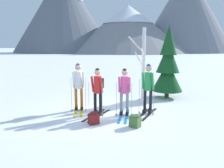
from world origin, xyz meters
The scene contains 10 objects.
ground_plane centered at (0.00, 0.00, 0.00)m, with size 400.00×400.00×0.00m, color white.
skier_in_white centered at (-1.09, 0.38, 1.06)m, with size 0.61×1.78×1.85m.
skier_in_red centered at (-0.28, -0.25, 0.98)m, with size 0.93×1.63×1.73m.
skier_in_pink centered at (0.68, -0.22, 0.96)m, with size 0.61×1.78×1.72m.
skier_in_green centered at (1.55, -0.04, 1.05)m, with size 0.99×1.67×1.87m.
pine_tree_near centered at (2.84, 2.66, 1.60)m, with size 1.45×1.45×3.50m.
birch_tree_tall centered at (1.50, 1.30, 1.68)m, with size 0.75×1.27×3.25m.
backpack_on_snow_front centered at (-0.35, -1.24, 0.19)m, with size 0.40×0.37×0.38m.
backpack_on_snow_beside centered at (0.98, -1.49, 0.19)m, with size 0.40×0.38×0.38m.
mountain_ridge_distant centered at (2.88, 76.07, 12.95)m, with size 78.95×43.81×29.24m.
Camera 1 is at (0.41, -8.36, 2.53)m, focal length 36.72 mm.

